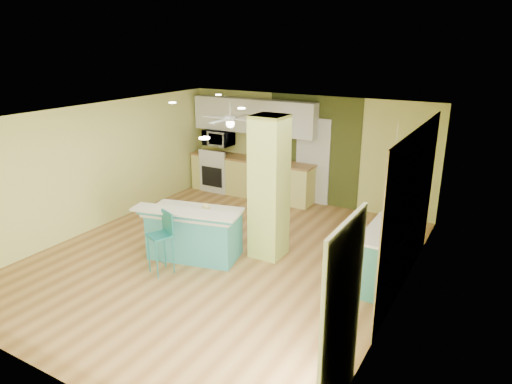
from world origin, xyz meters
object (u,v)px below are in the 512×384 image
canister (206,209)px  fruit_bowl (277,161)px  bar_stool (163,233)px  peninsula (194,233)px  side_counter (385,256)px

canister → fruit_bowl: bearing=96.7°
bar_stool → canister: bar_stool is taller
peninsula → canister: bearing=-8.2°
peninsula → bar_stool: (-0.08, -0.70, 0.24)m
fruit_bowl → canister: canister is taller
bar_stool → side_counter: (3.22, 1.43, -0.24)m
canister → bar_stool: bearing=-115.6°
fruit_bowl → canister: size_ratio=1.82×
bar_stool → peninsula: bearing=105.1°
peninsula → canister: size_ratio=11.48×
fruit_bowl → bar_stool: bearing=-89.2°
bar_stool → side_counter: bearing=45.4°
side_counter → canister: size_ratio=8.61×
side_counter → fruit_bowl: 4.27m
peninsula → bar_stool: size_ratio=1.82×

